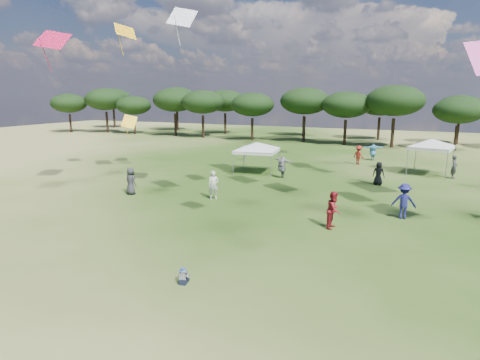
# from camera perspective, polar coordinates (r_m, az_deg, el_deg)

# --- Properties ---
(ground) EXTENTS (140.00, 140.00, 0.00)m
(ground) POSITION_cam_1_polar(r_m,az_deg,el_deg) (12.53, -11.67, -19.07)
(ground) COLOR #304F17
(ground) RESTS_ON ground
(tree_line) EXTENTS (108.78, 17.63, 7.77)m
(tree_line) POSITION_cam_1_polar(r_m,az_deg,el_deg) (56.13, 20.49, 10.31)
(tree_line) COLOR black
(tree_line) RESTS_ON ground
(tent_left) EXTENTS (6.68, 6.68, 2.85)m
(tent_left) POSITION_cam_1_polar(r_m,az_deg,el_deg) (33.34, 2.42, 5.18)
(tent_left) COLOR gray
(tent_left) RESTS_ON ground
(tent_right) EXTENTS (6.08, 6.08, 3.24)m
(tent_right) POSITION_cam_1_polar(r_m,az_deg,el_deg) (35.86, 25.66, 5.11)
(tent_right) COLOR gray
(tent_right) RESTS_ON ground
(toddler) EXTENTS (0.42, 0.46, 0.58)m
(toddler) POSITION_cam_1_polar(r_m,az_deg,el_deg) (14.38, -8.06, -13.45)
(toddler) COLOR black
(toddler) RESTS_ON ground
(festival_crowd) EXTENTS (24.02, 23.62, 1.89)m
(festival_crowd) POSITION_cam_1_polar(r_m,az_deg,el_deg) (30.57, 14.44, 1.23)
(festival_crowd) COLOR #2C2D31
(festival_crowd) RESTS_ON ground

